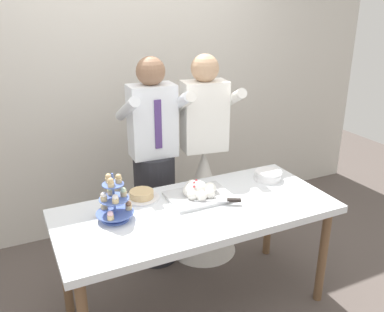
{
  "coord_description": "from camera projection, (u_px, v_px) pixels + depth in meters",
  "views": [
    {
      "loc": [
        -1.05,
        -2.12,
        2.05
      ],
      "look_at": [
        0.04,
        0.15,
        1.07
      ],
      "focal_mm": 38.74,
      "sensor_mm": 36.0,
      "label": 1
    }
  ],
  "objects": [
    {
      "name": "main_cake_tray",
      "position": [
        199.0,
        192.0,
        2.78
      ],
      "size": [
        0.42,
        0.37,
        0.13
      ],
      "color": "silver",
      "rests_on": "dessert_table"
    },
    {
      "name": "person_groom",
      "position": [
        154.0,
        176.0,
        3.21
      ],
      "size": [
        0.48,
        0.51,
        1.66
      ],
      "color": "#232328",
      "rests_on": "ground_plane"
    },
    {
      "name": "plate_stack",
      "position": [
        268.0,
        175.0,
        3.07
      ],
      "size": [
        0.2,
        0.2,
        0.07
      ],
      "color": "white",
      "rests_on": "dessert_table"
    },
    {
      "name": "dessert_table",
      "position": [
        197.0,
        218.0,
        2.69
      ],
      "size": [
        1.8,
        0.8,
        0.78
      ],
      "color": "silver",
      "rests_on": "ground_plane"
    },
    {
      "name": "cupcake_stand",
      "position": [
        114.0,
        202.0,
        2.49
      ],
      "size": [
        0.23,
        0.23,
        0.31
      ],
      "color": "#4C66B2",
      "rests_on": "dessert_table"
    },
    {
      "name": "round_cake",
      "position": [
        142.0,
        195.0,
        2.78
      ],
      "size": [
        0.24,
        0.24,
        0.06
      ],
      "color": "white",
      "rests_on": "dessert_table"
    },
    {
      "name": "ground_plane",
      "position": [
        196.0,
        304.0,
        2.94
      ],
      "size": [
        8.0,
        8.0,
        0.0
      ],
      "primitive_type": "plane",
      "color": "#564C47"
    },
    {
      "name": "rear_wall",
      "position": [
        126.0,
        70.0,
        3.6
      ],
      "size": [
        5.2,
        0.1,
        2.9
      ],
      "primitive_type": "cube",
      "color": "beige",
      "rests_on": "ground_plane"
    },
    {
      "name": "person_bride",
      "position": [
        204.0,
        188.0,
        3.39
      ],
      "size": [
        0.56,
        0.56,
        1.66
      ],
      "color": "white",
      "rests_on": "ground_plane"
    }
  ]
}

